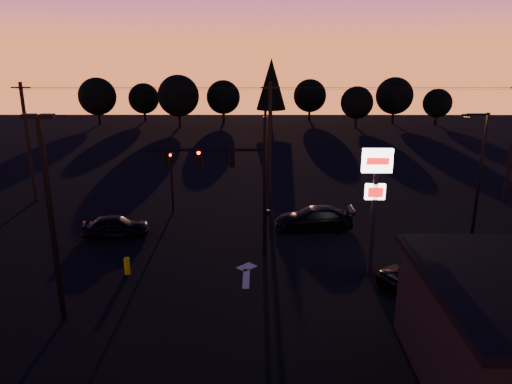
# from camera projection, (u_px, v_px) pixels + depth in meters

# --- Properties ---
(ground) EXTENTS (120.00, 120.00, 0.00)m
(ground) POSITION_uv_depth(u_px,v_px,m) (236.00, 288.00, 24.98)
(ground) COLOR black
(ground) RESTS_ON ground
(lane_arrow) EXTENTS (1.20, 3.10, 0.01)m
(lane_arrow) POSITION_uv_depth(u_px,v_px,m) (246.00, 273.00, 26.57)
(lane_arrow) COLOR beige
(lane_arrow) RESTS_ON ground
(traffic_signal_mast) EXTENTS (6.79, 0.52, 8.58)m
(traffic_signal_mast) POSITION_uv_depth(u_px,v_px,m) (236.00, 172.00, 27.35)
(traffic_signal_mast) COLOR black
(traffic_signal_mast) RESTS_ON ground
(secondary_signal) EXTENTS (0.30, 0.31, 4.35)m
(secondary_signal) POSITION_uv_depth(u_px,v_px,m) (171.00, 174.00, 35.13)
(secondary_signal) COLOR black
(secondary_signal) RESTS_ON ground
(parking_lot_light) EXTENTS (1.25, 0.30, 9.14)m
(parking_lot_light) POSITION_uv_depth(u_px,v_px,m) (50.00, 208.00, 20.59)
(parking_lot_light) COLOR black
(parking_lot_light) RESTS_ON ground
(pylon_sign) EXTENTS (1.50, 0.28, 6.80)m
(pylon_sign) POSITION_uv_depth(u_px,v_px,m) (375.00, 186.00, 24.95)
(pylon_sign) COLOR black
(pylon_sign) RESTS_ON ground
(streetlight) EXTENTS (1.55, 0.35, 8.00)m
(streetlight) POSITION_uv_depth(u_px,v_px,m) (478.00, 175.00, 28.89)
(streetlight) COLOR black
(streetlight) RESTS_ON ground
(utility_pole_0) EXTENTS (1.40, 0.26, 9.00)m
(utility_pole_0) POSITION_uv_depth(u_px,v_px,m) (28.00, 142.00, 37.07)
(utility_pole_0) COLOR black
(utility_pole_0) RESTS_ON ground
(utility_pole_1) EXTENTS (1.40, 0.26, 9.00)m
(utility_pole_1) POSITION_uv_depth(u_px,v_px,m) (270.00, 142.00, 37.01)
(utility_pole_1) COLOR black
(utility_pole_1) RESTS_ON ground
(utility_pole_2) EXTENTS (1.40, 0.26, 9.00)m
(utility_pole_2) POSITION_uv_depth(u_px,v_px,m) (512.00, 143.00, 36.95)
(utility_pole_2) COLOR black
(utility_pole_2) RESTS_ON ground
(power_wires) EXTENTS (36.00, 1.22, 0.07)m
(power_wires) POSITION_uv_depth(u_px,v_px,m) (270.00, 88.00, 35.84)
(power_wires) COLOR black
(power_wires) RESTS_ON ground
(bollard) EXTENTS (0.31, 0.31, 0.92)m
(bollard) POSITION_uv_depth(u_px,v_px,m) (127.00, 266.00, 26.34)
(bollard) COLOR #DADA00
(bollard) RESTS_ON ground
(tree_0) EXTENTS (5.36, 5.36, 6.74)m
(tree_0) POSITION_uv_depth(u_px,v_px,m) (97.00, 96.00, 71.66)
(tree_0) COLOR black
(tree_0) RESTS_ON ground
(tree_1) EXTENTS (4.54, 4.54, 5.71)m
(tree_1) POSITION_uv_depth(u_px,v_px,m) (144.00, 98.00, 74.69)
(tree_1) COLOR black
(tree_1) RESTS_ON ground
(tree_2) EXTENTS (5.77, 5.78, 7.26)m
(tree_2) POSITION_uv_depth(u_px,v_px,m) (178.00, 96.00, 69.62)
(tree_2) COLOR black
(tree_2) RESTS_ON ground
(tree_3) EXTENTS (4.95, 4.95, 6.22)m
(tree_3) POSITION_uv_depth(u_px,v_px,m) (223.00, 97.00, 73.60)
(tree_3) COLOR black
(tree_3) RESTS_ON ground
(tree_4) EXTENTS (4.18, 4.18, 9.50)m
(tree_4) POSITION_uv_depth(u_px,v_px,m) (271.00, 84.00, 70.07)
(tree_4) COLOR black
(tree_4) RESTS_ON ground
(tree_5) EXTENTS (4.95, 4.95, 6.22)m
(tree_5) POSITION_uv_depth(u_px,v_px,m) (310.00, 96.00, 75.47)
(tree_5) COLOR black
(tree_5) RESTS_ON ground
(tree_6) EXTENTS (4.54, 4.54, 5.71)m
(tree_6) POSITION_uv_depth(u_px,v_px,m) (357.00, 103.00, 69.81)
(tree_6) COLOR black
(tree_6) RESTS_ON ground
(tree_7) EXTENTS (5.36, 5.36, 6.74)m
(tree_7) POSITION_uv_depth(u_px,v_px,m) (394.00, 96.00, 72.47)
(tree_7) COLOR black
(tree_7) RESTS_ON ground
(tree_8) EXTENTS (4.12, 4.12, 5.19)m
(tree_8) POSITION_uv_depth(u_px,v_px,m) (437.00, 103.00, 71.77)
(tree_8) COLOR black
(tree_8) RESTS_ON ground
(car_left) EXTENTS (4.28, 2.25, 1.39)m
(car_left) POSITION_uv_depth(u_px,v_px,m) (116.00, 226.00, 31.30)
(car_left) COLOR black
(car_left) RESTS_ON ground
(car_right) EXTENTS (5.19, 2.22, 1.49)m
(car_right) POSITION_uv_depth(u_px,v_px,m) (314.00, 218.00, 32.53)
(car_right) COLOR black
(car_right) RESTS_ON ground
(suv_parked) EXTENTS (4.52, 5.39, 1.37)m
(suv_parked) POSITION_uv_depth(u_px,v_px,m) (427.00, 290.00, 23.37)
(suv_parked) COLOR black
(suv_parked) RESTS_ON ground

